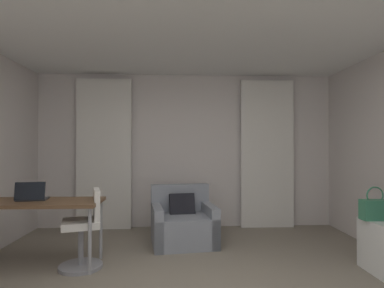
{
  "coord_description": "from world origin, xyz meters",
  "views": [
    {
      "loc": [
        -0.14,
        -2.49,
        1.36
      ],
      "look_at": [
        0.03,
        1.5,
        1.4
      ],
      "focal_mm": 29.95,
      "sensor_mm": 36.0,
      "label": 1
    }
  ],
  "objects_px": {
    "armchair": "(183,224)",
    "desk_chair": "(85,233)",
    "laptop": "(32,196)",
    "handbag_primary": "(375,209)",
    "desk": "(40,207)"
  },
  "relations": [
    {
      "from": "armchair",
      "to": "desk_chair",
      "type": "relative_size",
      "value": 1.1
    },
    {
      "from": "desk_chair",
      "to": "laptop",
      "type": "relative_size",
      "value": 2.49
    },
    {
      "from": "armchair",
      "to": "handbag_primary",
      "type": "relative_size",
      "value": 2.63
    },
    {
      "from": "desk",
      "to": "handbag_primary",
      "type": "bearing_deg",
      "value": -4.27
    },
    {
      "from": "armchair",
      "to": "desk_chair",
      "type": "height_order",
      "value": "desk_chair"
    },
    {
      "from": "armchair",
      "to": "desk",
      "type": "relative_size",
      "value": 0.71
    },
    {
      "from": "desk_chair",
      "to": "handbag_primary",
      "type": "bearing_deg",
      "value": -4.13
    },
    {
      "from": "armchair",
      "to": "laptop",
      "type": "height_order",
      "value": "laptop"
    },
    {
      "from": "handbag_primary",
      "to": "laptop",
      "type": "bearing_deg",
      "value": 175.4
    },
    {
      "from": "desk",
      "to": "armchair",
      "type": "bearing_deg",
      "value": 26.56
    },
    {
      "from": "desk_chair",
      "to": "handbag_primary",
      "type": "height_order",
      "value": "handbag_primary"
    },
    {
      "from": "desk_chair",
      "to": "handbag_primary",
      "type": "xyz_separation_m",
      "value": [
        3.23,
        -0.23,
        0.29
      ]
    },
    {
      "from": "handbag_primary",
      "to": "armchair",
      "type": "bearing_deg",
      "value": 152.29
    },
    {
      "from": "desk",
      "to": "handbag_primary",
      "type": "relative_size",
      "value": 3.71
    },
    {
      "from": "desk",
      "to": "desk_chair",
      "type": "xyz_separation_m",
      "value": [
        0.52,
        -0.05,
        -0.29
      ]
    }
  ]
}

